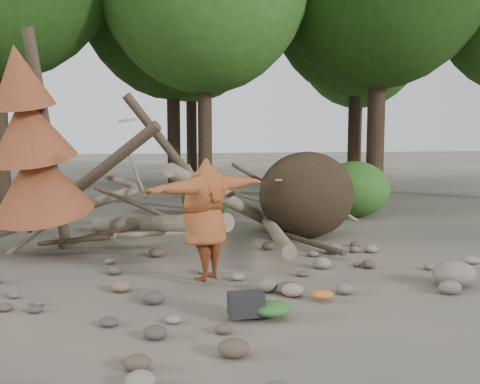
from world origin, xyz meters
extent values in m
plane|color=#514C44|center=(0.00, 0.00, 0.00)|extent=(120.00, 120.00, 0.00)
ellipsoid|color=#332619|center=(2.60, 4.30, 0.99)|extent=(2.20, 1.87, 1.98)
cylinder|color=gray|center=(-1.00, 3.70, 0.55)|extent=(2.61, 5.11, 1.08)
cylinder|color=gray|center=(0.80, 4.20, 0.90)|extent=(3.18, 3.71, 1.90)
cylinder|color=brown|center=(-2.20, 4.60, 1.40)|extent=(3.08, 1.91, 2.49)
cylinder|color=gray|center=(1.60, 3.50, 0.35)|extent=(1.13, 4.98, 0.43)
cylinder|color=brown|center=(-0.30, 4.80, 1.80)|extent=(2.39, 1.03, 2.89)
cylinder|color=gray|center=(-3.00, 4.00, 0.70)|extent=(3.71, 0.86, 1.20)
cylinder|color=#4C3F30|center=(-2.50, 3.50, 0.30)|extent=(1.52, 1.70, 0.49)
cylinder|color=gray|center=(0.20, 4.40, 0.80)|extent=(1.57, 0.85, 0.69)
cylinder|color=#4C3F30|center=(1.80, 4.90, 1.20)|extent=(1.92, 1.25, 1.10)
cylinder|color=gray|center=(-1.20, 4.20, 1.50)|extent=(0.37, 1.42, 0.85)
cylinder|color=#4C3F30|center=(2.20, 3.20, 0.15)|extent=(0.79, 2.54, 0.12)
cylinder|color=gray|center=(-0.80, 3.10, 0.45)|extent=(1.78, 1.11, 0.29)
cylinder|color=#4C3F30|center=(-2.90, 3.80, 2.20)|extent=(0.67, 1.13, 4.35)
cone|color=brown|center=(-3.06, 3.49, 1.50)|extent=(2.06, 2.13, 1.86)
cone|color=brown|center=(-3.16, 3.28, 2.50)|extent=(1.71, 1.78, 1.65)
cone|color=brown|center=(-3.26, 3.09, 3.40)|extent=(1.23, 1.30, 1.41)
cylinder|color=#38281C|center=(1.00, 9.20, 3.57)|extent=(0.44, 0.44, 7.14)
cylinder|color=#38281C|center=(7.00, 9.80, 4.72)|extent=(0.60, 0.60, 9.45)
cylinder|color=#38281C|center=(0.50, 14.20, 4.27)|extent=(0.52, 0.52, 8.54)
cylinder|color=#38281C|center=(8.00, 13.80, 4.06)|extent=(0.50, 0.50, 8.12)
cylinder|color=#38281C|center=(2.00, 20.50, 4.38)|extent=(0.54, 0.54, 8.75)
ellipsoid|color=#367023|center=(2.00, 20.50, 9.00)|extent=(8.00, 8.00, 10.00)
cylinder|color=#38281C|center=(11.00, 20.00, 3.92)|extent=(0.46, 0.46, 7.84)
ellipsoid|color=#2B5F1B|center=(11.00, 20.00, 8.06)|extent=(7.17, 7.17, 8.60)
ellipsoid|color=#2B5F1B|center=(0.80, 7.80, 0.56)|extent=(1.40, 1.40, 1.12)
ellipsoid|color=#367023|center=(5.00, 7.00, 0.80)|extent=(2.00, 2.00, 1.60)
imported|color=brown|center=(-0.25, 0.97, 1.04)|extent=(2.34, 1.79, 1.92)
cylinder|color=#948F5E|center=(-1.39, 1.55, 2.59)|extent=(0.33, 0.33, 0.09)
cube|color=black|center=(0.02, -0.75, 0.15)|extent=(0.44, 0.30, 0.29)
ellipsoid|color=#2D6629|center=(0.35, -0.81, 0.09)|extent=(0.49, 0.41, 0.18)
ellipsoid|color=#C76522|center=(1.25, -0.26, 0.06)|extent=(0.32, 0.26, 0.12)
ellipsoid|color=gray|center=(3.53, 0.03, 0.20)|extent=(0.67, 0.61, 0.40)
camera|label=1|loc=(-1.46, -7.21, 2.36)|focal=40.00mm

